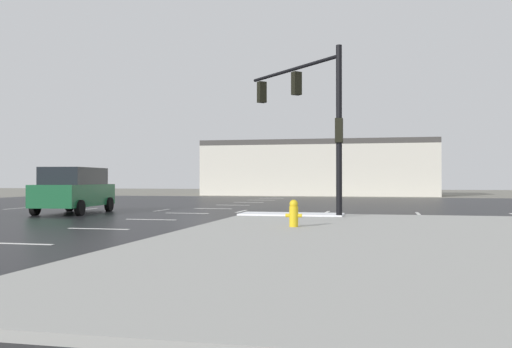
# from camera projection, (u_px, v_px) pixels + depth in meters

# --- Properties ---
(ground_plane) EXTENTS (120.00, 120.00, 0.00)m
(ground_plane) POSITION_uv_depth(u_px,v_px,m) (201.00, 211.00, 26.71)
(ground_plane) COLOR slate
(road_asphalt) EXTENTS (44.00, 44.00, 0.02)m
(road_asphalt) POSITION_uv_depth(u_px,v_px,m) (201.00, 211.00, 26.71)
(road_asphalt) COLOR black
(road_asphalt) RESTS_ON ground_plane
(snow_strip_curbside) EXTENTS (4.00, 1.60, 0.06)m
(snow_strip_curbside) POSITION_uv_depth(u_px,v_px,m) (292.00, 214.00, 21.73)
(snow_strip_curbside) COLOR white
(snow_strip_curbside) RESTS_ON sidewalk_corner
(lane_markings) EXTENTS (36.15, 36.15, 0.01)m
(lane_markings) POSITION_uv_depth(u_px,v_px,m) (217.00, 213.00, 25.11)
(lane_markings) COLOR silver
(lane_markings) RESTS_ON road_asphalt
(traffic_signal_mast) EXTENTS (4.36, 4.61, 6.38)m
(traffic_signal_mast) POSITION_uv_depth(u_px,v_px,m) (312.00, 107.00, 22.12)
(traffic_signal_mast) COLOR black
(traffic_signal_mast) RESTS_ON sidewalk_corner
(fire_hydrant) EXTENTS (0.48, 0.26, 0.79)m
(fire_hydrant) POSITION_uv_depth(u_px,v_px,m) (294.00, 213.00, 16.28)
(fire_hydrant) COLOR gold
(fire_hydrant) RESTS_ON sidewalk_corner
(strip_building_background) EXTENTS (21.84, 8.00, 5.21)m
(strip_building_background) POSITION_uv_depth(u_px,v_px,m) (320.00, 168.00, 54.27)
(strip_building_background) COLOR beige
(strip_building_background) RESTS_ON ground_plane
(suv_green) EXTENTS (2.58, 4.99, 2.03)m
(suv_green) POSITION_uv_depth(u_px,v_px,m) (74.00, 189.00, 24.79)
(suv_green) COLOR #195933
(suv_green) RESTS_ON road_asphalt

